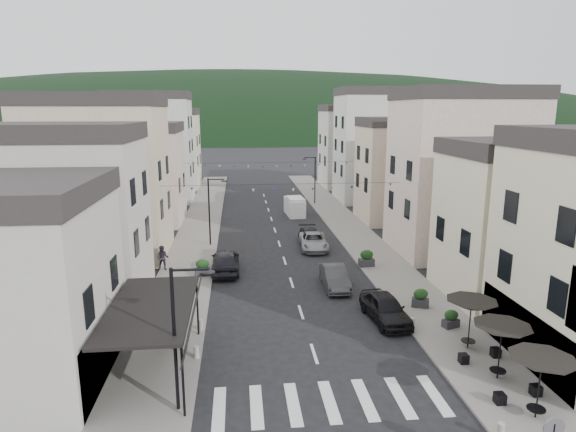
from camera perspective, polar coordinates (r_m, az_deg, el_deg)
name	(u,v)px	position (r m, az deg, el deg)	size (l,w,h in m)	color
sidewalk_left	(199,229)	(48.96, -10.45, -1.52)	(4.00, 76.00, 0.12)	slate
sidewalk_right	(346,225)	(50.03, 6.94, -1.10)	(4.00, 76.00, 0.12)	slate
hill_backdrop	(243,128)	(315.62, -5.41, 10.31)	(640.00, 360.00, 70.00)	black
boutique_awning	(157,309)	(22.44, -15.29, -10.59)	(3.77, 7.50, 3.28)	black
buildings_row_left	(135,163)	(54.54, -17.64, 6.00)	(10.20, 54.16, 14.00)	#B6B1A7
buildings_row_right	(400,159)	(55.28, 13.19, 6.54)	(10.20, 54.16, 14.50)	beige
cafe_terrace	(502,331)	(23.34, 24.02, -12.38)	(2.50, 8.10, 2.53)	black
streetlamp_left_near	(181,325)	(19.29, -12.53, -12.48)	(1.70, 0.56, 6.00)	black
streetlamp_left_far	(212,204)	(42.21, -8.97, 1.36)	(1.70, 0.56, 6.00)	black
streetlamp_right_far	(313,175)	(60.65, 2.96, 4.86)	(1.70, 0.56, 6.00)	black
bollards	(316,351)	(24.01, 3.32, -15.67)	(11.66, 10.26, 0.60)	gray
bunting_near	(283,188)	(38.03, -0.57, 3.28)	(19.00, 0.28, 0.62)	black
bunting_far	(270,166)	(53.84, -2.18, 5.99)	(19.00, 0.28, 0.62)	black
parked_car_a	(385,308)	(28.24, 11.46, -10.64)	(1.82, 4.52, 1.54)	black
parked_car_b	(335,277)	(32.77, 5.57, -7.23)	(1.52, 4.36, 1.44)	#313033
parked_car_c	(313,241)	(41.44, 3.04, -3.00)	(2.28, 4.94, 1.37)	gray
parked_car_d	(311,237)	(43.00, 2.70, -2.46)	(1.84, 4.52, 1.31)	black
parked_car_e	(225,261)	(35.83, -7.43, -5.30)	(2.02, 5.03, 1.71)	black
delivery_van	(295,206)	(54.55, 0.79, 1.18)	(2.06, 4.54, 2.12)	white
pedestrian_a	(150,318)	(26.97, -16.05, -11.51)	(0.64, 0.42, 1.75)	black
pedestrian_b	(163,258)	(36.77, -14.62, -4.83)	(0.90, 0.70, 1.86)	#251F29
planter_la	(166,336)	(25.53, -14.23, -13.57)	(1.13, 0.72, 1.18)	#303032
planter_lb	(203,268)	(35.09, -10.09, -6.05)	(1.15, 0.75, 1.20)	#303032
planter_ra	(451,319)	(28.24, 18.76, -11.46)	(0.99, 0.73, 0.99)	#29292B
planter_rb	(420,298)	(30.38, 15.43, -9.36)	(1.14, 0.88, 1.13)	#29292B
planter_rc	(367,258)	(37.03, 9.30, -4.97)	(1.18, 0.71, 1.27)	#2E2E30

